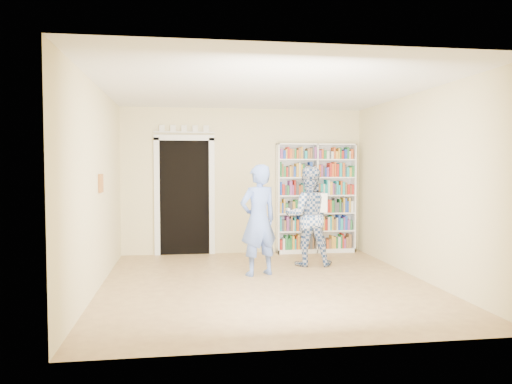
# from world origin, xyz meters

# --- Properties ---
(floor) EXTENTS (5.00, 5.00, 0.00)m
(floor) POSITION_xyz_m (0.00, 0.00, 0.00)
(floor) COLOR #8F6945
(floor) RESTS_ON ground
(ceiling) EXTENTS (5.00, 5.00, 0.00)m
(ceiling) POSITION_xyz_m (0.00, 0.00, 2.70)
(ceiling) COLOR white
(ceiling) RESTS_ON wall_back
(wall_back) EXTENTS (4.50, 0.00, 4.50)m
(wall_back) POSITION_xyz_m (0.00, 2.50, 1.35)
(wall_back) COLOR beige
(wall_back) RESTS_ON floor
(wall_left) EXTENTS (0.00, 5.00, 5.00)m
(wall_left) POSITION_xyz_m (-2.25, 0.00, 1.35)
(wall_left) COLOR beige
(wall_left) RESTS_ON floor
(wall_right) EXTENTS (0.00, 5.00, 5.00)m
(wall_right) POSITION_xyz_m (2.25, 0.00, 1.35)
(wall_right) COLOR beige
(wall_right) RESTS_ON floor
(bookshelf) EXTENTS (1.49, 0.28, 2.05)m
(bookshelf) POSITION_xyz_m (1.35, 2.34, 1.04)
(bookshelf) COLOR white
(bookshelf) RESTS_ON floor
(doorway) EXTENTS (1.10, 0.08, 2.43)m
(doorway) POSITION_xyz_m (-1.10, 2.48, 1.18)
(doorway) COLOR black
(doorway) RESTS_ON floor
(wall_art) EXTENTS (0.03, 0.25, 0.25)m
(wall_art) POSITION_xyz_m (-2.23, 0.20, 1.40)
(wall_art) COLOR brown
(wall_art) RESTS_ON wall_left
(man_blue) EXTENTS (0.71, 0.59, 1.66)m
(man_blue) POSITION_xyz_m (-0.02, 0.54, 0.83)
(man_blue) COLOR #5B79CC
(man_blue) RESTS_ON floor
(man_plaid) EXTENTS (0.88, 0.74, 1.63)m
(man_plaid) POSITION_xyz_m (0.90, 1.16, 0.81)
(man_plaid) COLOR navy
(man_plaid) RESTS_ON floor
(paper_sheet) EXTENTS (0.21, 0.06, 0.31)m
(paper_sheet) POSITION_xyz_m (1.06, 0.98, 1.04)
(paper_sheet) COLOR white
(paper_sheet) RESTS_ON man_plaid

